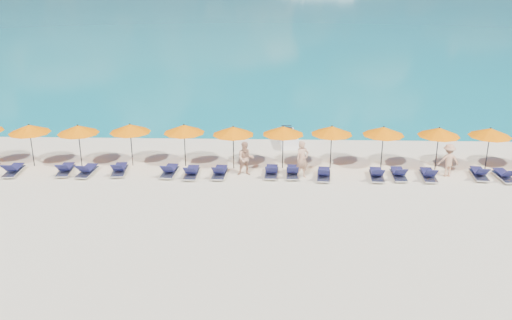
{
  "coord_description": "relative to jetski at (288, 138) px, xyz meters",
  "views": [
    {
      "loc": [
        0.81,
        -22.31,
        10.27
      ],
      "look_at": [
        0.0,
        3.0,
        1.2
      ],
      "focal_mm": 40.0,
      "sensor_mm": 36.0,
      "label": 1
    }
  ],
  "objects": [
    {
      "name": "beachgoer_a",
      "position": [
        0.59,
        -5.26,
        0.56
      ],
      "size": [
        0.81,
        0.71,
        1.87
      ],
      "primitive_type": "imported",
      "rotation": [
        0.0,
        0.0,
        0.48
      ],
      "color": "tan",
      "rests_on": "ground"
    },
    {
      "name": "lounger_16",
      "position": [
        10.44,
        -5.25,
        -0.14
      ],
      "size": [
        0.76,
        1.75,
        0.66
      ],
      "rotation": [
        0.0,
        0.0,
        0.08
      ],
      "color": "silver",
      "rests_on": "ground"
    },
    {
      "name": "umbrella_10",
      "position": [
        9.97,
        -3.96,
        1.64
      ],
      "size": [
        2.1,
        2.1,
        2.28
      ],
      "color": "black",
      "rests_on": "ground"
    },
    {
      "name": "umbrella_7",
      "position": [
        2.12,
        -3.86,
        1.64
      ],
      "size": [
        2.1,
        2.1,
        2.28
      ],
      "color": "black",
      "rests_on": "ground"
    },
    {
      "name": "umbrella_8",
      "position": [
        4.7,
        -3.9,
        1.64
      ],
      "size": [
        2.1,
        2.1,
        2.28
      ],
      "color": "black",
      "rests_on": "ground"
    },
    {
      "name": "lounger_13",
      "position": [
        5.33,
        -5.22,
        -0.14
      ],
      "size": [
        0.66,
        1.71,
        0.66
      ],
      "rotation": [
        0.0,
        0.0,
        -0.03
      ],
      "color": "silver",
      "rests_on": "ground"
    },
    {
      "name": "umbrella_5",
      "position": [
        -2.85,
        -4.08,
        1.64
      ],
      "size": [
        2.1,
        2.1,
        2.28
      ],
      "color": "black",
      "rests_on": "ground"
    },
    {
      "name": "beachgoer_c",
      "position": [
        7.79,
        -4.84,
        0.45
      ],
      "size": [
        1.1,
        0.57,
        1.65
      ],
      "primitive_type": "imported",
      "rotation": [
        0.0,
        0.0,
        3.21
      ],
      "color": "tan",
      "rests_on": "ground"
    },
    {
      "name": "lounger_7",
      "position": [
        -4.85,
        -5.33,
        -0.14
      ],
      "size": [
        0.65,
        1.71,
        0.66
      ],
      "rotation": [
        0.0,
        0.0,
        -0.02
      ],
      "color": "silver",
      "rests_on": "ground"
    },
    {
      "name": "lounger_14",
      "position": [
        6.77,
        -5.29,
        -0.14
      ],
      "size": [
        0.7,
        1.73,
        0.66
      ],
      "rotation": [
        0.0,
        0.0,
        -0.05
      ],
      "color": "silver",
      "rests_on": "ground"
    },
    {
      "name": "lounger_4",
      "position": [
        -10.08,
        -5.25,
        -0.14
      ],
      "size": [
        0.76,
        1.75,
        0.66
      ],
      "rotation": [
        0.0,
        0.0,
        -0.08
      ],
      "color": "silver",
      "rests_on": "ground"
    },
    {
      "name": "jetski",
      "position": [
        0.0,
        0.0,
        0.0
      ],
      "size": [
        1.22,
        2.68,
        0.92
      ],
      "rotation": [
        0.0,
        0.0,
        0.1
      ],
      "color": "white",
      "rests_on": "ground"
    },
    {
      "name": "ground",
      "position": [
        -1.63,
        -9.14,
        -0.38
      ],
      "size": [
        1400.0,
        1400.0,
        0.0
      ],
      "primitive_type": "plane",
      "color": "beige"
    },
    {
      "name": "lounger_10",
      "position": [
        0.15,
        -5.11,
        -0.14
      ],
      "size": [
        0.66,
        1.71,
        0.66
      ],
      "rotation": [
        0.0,
        0.0,
        -0.02
      ],
      "color": "silver",
      "rests_on": "ground"
    },
    {
      "name": "lounger_3",
      "position": [
        -11.21,
        -5.13,
        -0.14
      ],
      "size": [
        0.77,
        1.75,
        0.66
      ],
      "rotation": [
        0.0,
        0.0,
        0.09
      ],
      "color": "silver",
      "rests_on": "ground"
    },
    {
      "name": "lounger_2",
      "position": [
        -13.78,
        -5.29,
        -0.14
      ],
      "size": [
        0.71,
        1.73,
        0.66
      ],
      "rotation": [
        0.0,
        0.0,
        0.05
      ],
      "color": "silver",
      "rests_on": "ground"
    },
    {
      "name": "lounger_9",
      "position": [
        -0.9,
        -5.1,
        -0.14
      ],
      "size": [
        0.7,
        1.73,
        0.66
      ],
      "rotation": [
        0.0,
        0.0,
        -0.05
      ],
      "color": "silver",
      "rests_on": "ground"
    },
    {
      "name": "umbrella_2",
      "position": [
        -10.72,
        -4.11,
        1.64
      ],
      "size": [
        2.1,
        2.1,
        2.28
      ],
      "color": "black",
      "rests_on": "ground"
    },
    {
      "name": "umbrella_3",
      "position": [
        -8.13,
        -3.82,
        1.64
      ],
      "size": [
        2.1,
        2.1,
        2.28
      ],
      "color": "black",
      "rests_on": "ground"
    },
    {
      "name": "lounger_5",
      "position": [
        -8.5,
        -5.04,
        -0.14
      ],
      "size": [
        0.76,
        1.74,
        0.66
      ],
      "rotation": [
        0.0,
        0.0,
        0.08
      ],
      "color": "silver",
      "rests_on": "ground"
    },
    {
      "name": "lounger_8",
      "position": [
        -3.46,
        -5.26,
        -0.14
      ],
      "size": [
        0.73,
        1.74,
        0.66
      ],
      "rotation": [
        0.0,
        0.0,
        -0.06
      ],
      "color": "silver",
      "rests_on": "ground"
    },
    {
      "name": "lounger_6",
      "position": [
        -5.97,
        -5.15,
        -0.14
      ],
      "size": [
        0.73,
        1.74,
        0.66
      ],
      "rotation": [
        0.0,
        0.0,
        -0.07
      ],
      "color": "silver",
      "rests_on": "ground"
    },
    {
      "name": "umbrella_9",
      "position": [
        7.44,
        -3.96,
        1.64
      ],
      "size": [
        2.1,
        2.1,
        2.28
      ],
      "color": "black",
      "rests_on": "ground"
    },
    {
      "name": "umbrella_4",
      "position": [
        -5.37,
        -3.84,
        1.64
      ],
      "size": [
        2.1,
        2.1,
        2.28
      ],
      "color": "black",
      "rests_on": "ground"
    },
    {
      "name": "headland_small",
      "position": [
        -151.63,
        550.86,
        -35.38
      ],
      "size": [
        162.0,
        126.0,
        85.5
      ],
      "color": "black",
      "rests_on": "ground"
    },
    {
      "name": "umbrella_6",
      "position": [
        -0.34,
        -3.96,
        1.64
      ],
      "size": [
        2.1,
        2.1,
        2.28
      ],
      "color": "black",
      "rests_on": "ground"
    },
    {
      "name": "beachgoer_b",
      "position": [
        -2.18,
        -5.01,
        0.48
      ],
      "size": [
        0.88,
        0.57,
        1.72
      ],
      "primitive_type": "imported",
      "rotation": [
        0.0,
        0.0,
        0.11
      ],
      "color": "tan",
      "rests_on": "ground"
    },
    {
      "name": "lounger_12",
      "position": [
        4.25,
        -5.33,
        -0.14
      ],
      "size": [
        0.72,
        1.73,
        0.66
      ],
      "rotation": [
        0.0,
        0.0,
        -0.06
      ],
      "color": "silver",
      "rests_on": "ground"
    },
    {
      "name": "lounger_11",
      "position": [
        1.66,
        -5.37,
        -0.14
      ],
      "size": [
        0.77,
        1.75,
        0.66
      ],
      "rotation": [
        0.0,
        0.0,
        -0.09
      ],
      "color": "silver",
      "rests_on": "ground"
    },
    {
      "name": "umbrella_1",
      "position": [
        -13.22,
        -4.09,
        1.64
      ],
      "size": [
        2.1,
        2.1,
        2.28
      ],
      "color": "black",
      "rests_on": "ground"
    },
    {
      "name": "lounger_15",
      "position": [
        9.3,
        -5.05,
        -0.14
      ],
      "size": [
        0.75,
        1.74,
        0.66
      ],
      "rotation": [
        0.0,
        0.0,
        -0.08
      ],
      "color": "silver",
      "rests_on": "ground"
    }
  ]
}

